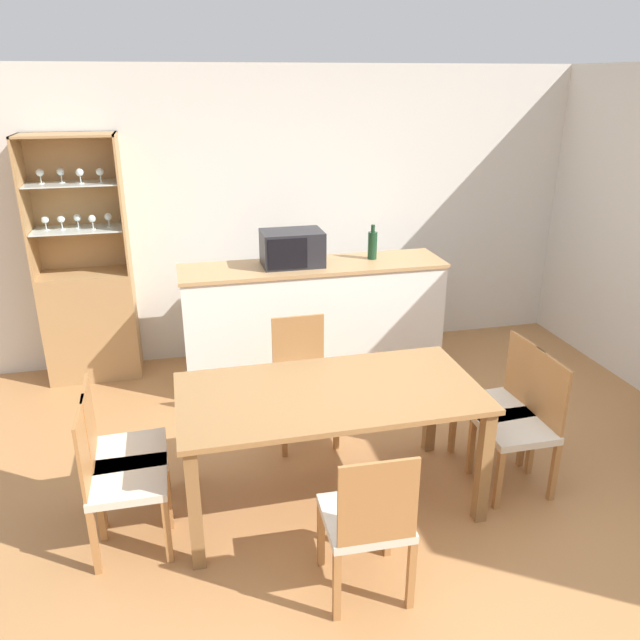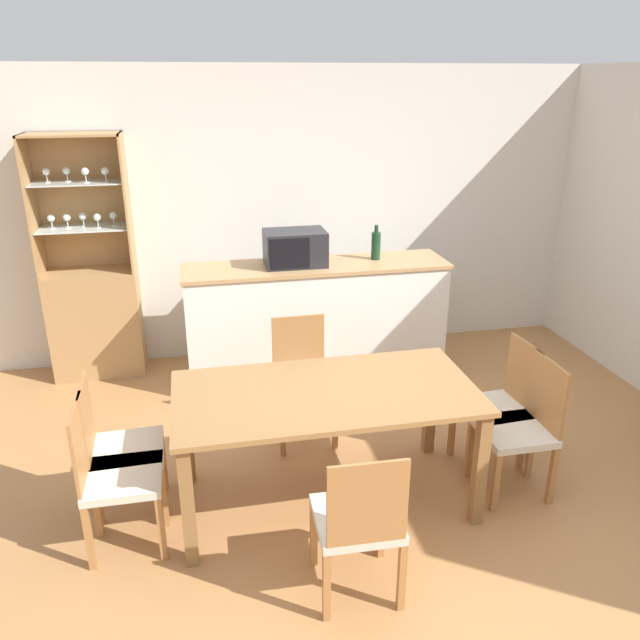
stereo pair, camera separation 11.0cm
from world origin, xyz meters
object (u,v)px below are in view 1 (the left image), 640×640
object	(u,v)px
display_cabinet	(90,308)
dining_chair_side_right_near	(522,425)
dining_table	(330,406)
dining_chair_head_near	(368,521)
dining_chair_side_left_far	(122,452)
dining_chair_side_left_near	(119,479)
dining_chair_head_far	(303,381)
dining_chair_side_right_far	(501,404)
microwave	(292,248)
wine_bottle	(372,245)

from	to	relation	value
display_cabinet	dining_chair_side_right_near	size ratio (longest dim) A/B	2.33
dining_table	dining_chair_side_right_near	bearing A→B (deg)	-6.38
dining_chair_head_near	dining_table	bearing A→B (deg)	91.67
dining_chair_side_left_far	dining_chair_head_near	bearing A→B (deg)	51.15
dining_chair_side_left_far	dining_chair_side_left_near	size ratio (longest dim) A/B	1.00
display_cabinet	dining_chair_head_far	xyz separation A→B (m)	(1.55, -1.41, -0.17)
dining_chair_side_right_far	microwave	bearing A→B (deg)	30.72
dining_chair_side_left_near	microwave	world-z (taller)	microwave
dining_chair_head_near	dining_chair_side_left_near	size ratio (longest dim) A/B	1.00
dining_chair_side_right_near	dining_chair_side_right_far	xyz separation A→B (m)	(-0.00, 0.27, 0.00)
display_cabinet	dining_chair_side_right_near	world-z (taller)	display_cabinet
dining_chair_side_right_near	microwave	distance (m)	2.26
display_cabinet	dining_chair_side_left_near	distance (m)	2.34
display_cabinet	dining_chair_side_left_near	bearing A→B (deg)	-81.27
dining_chair_head_near	microwave	size ratio (longest dim) A/B	1.78
dining_chair_side_right_far	wine_bottle	distance (m)	1.79
dining_chair_side_right_near	display_cabinet	bearing A→B (deg)	50.24
display_cabinet	dining_chair_side_left_near	xyz separation A→B (m)	(0.35, -2.30, -0.17)
dining_chair_side_left_near	dining_chair_side_right_far	size ratio (longest dim) A/B	1.00
dining_chair_head_near	dining_chair_side_left_near	bearing A→B (deg)	153.89
display_cabinet	microwave	world-z (taller)	display_cabinet
dining_chair_head_far	dining_chair_head_near	bearing A→B (deg)	89.47
display_cabinet	dining_chair_side_right_far	bearing A→B (deg)	-36.59
dining_chair_head_near	dining_chair_side_left_far	size ratio (longest dim) A/B	1.00
dining_table	dining_chair_side_right_near	distance (m)	1.22
dining_chair_side_left_far	microwave	bearing A→B (deg)	138.45
dining_chair_side_left_near	dining_chair_side_left_far	bearing A→B (deg)	-179.70
display_cabinet	dining_table	world-z (taller)	display_cabinet
dining_chair_side_right_near	dining_chair_side_left_far	bearing A→B (deg)	83.95
dining_chair_side_left_far	dining_chair_side_right_far	size ratio (longest dim) A/B	1.00
dining_chair_head_near	dining_chair_side_right_near	bearing A→B (deg)	29.58
dining_table	wine_bottle	size ratio (longest dim) A/B	6.01
dining_chair_head_far	dining_chair_side_right_far	xyz separation A→B (m)	(1.19, -0.63, 0.00)
dining_chair_head_near	dining_chair_side_left_near	distance (m)	1.35
dining_chair_side_left_near	dining_chair_head_far	size ratio (longest dim) A/B	1.00
dining_table	dining_chair_side_left_far	size ratio (longest dim) A/B	2.00
dining_chair_side_left_far	microwave	xyz separation A→B (m)	(1.31, 1.59, 0.71)
dining_chair_side_left_far	dining_chair_side_left_near	bearing A→B (deg)	-1.95
display_cabinet	wine_bottle	distance (m)	2.45
display_cabinet	microwave	bearing A→B (deg)	-15.21
dining_chair_side_right_far	dining_chair_head_near	bearing A→B (deg)	123.50
display_cabinet	wine_bottle	size ratio (longest dim) A/B	7.01
dining_chair_head_far	dining_chair_side_right_far	world-z (taller)	same
dining_chair_side_right_near	dining_table	bearing A→B (deg)	83.91
dining_chair_side_left_far	dining_table	bearing A→B (deg)	81.76
dining_chair_side_left_near	wine_bottle	size ratio (longest dim) A/B	3.00
dining_chair_head_near	dining_chair_side_left_far	bearing A→B (deg)	144.87
dining_chair_side_left_far	dining_chair_side_left_near	xyz separation A→B (m)	(-0.00, -0.26, 0.00)
dining_table	dining_chair_side_left_near	size ratio (longest dim) A/B	2.00
dining_chair_head_far	microwave	world-z (taller)	microwave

